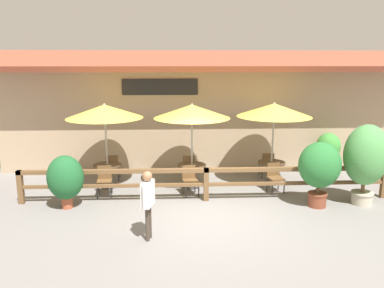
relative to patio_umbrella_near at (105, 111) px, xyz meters
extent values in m
plane|color=slate|center=(2.97, -2.34, -2.39)|extent=(60.00, 60.00, 0.00)
cube|color=tan|center=(2.97, 1.86, -0.59)|extent=(14.00, 0.40, 3.60)
cube|color=brown|center=(2.97, 1.31, 1.48)|extent=(14.28, 1.48, 0.70)
cube|color=black|center=(1.61, 1.63, 0.61)|extent=(2.59, 0.04, 0.54)
cube|color=brown|center=(2.97, -1.29, -1.50)|extent=(10.40, 0.14, 0.11)
cube|color=brown|center=(2.97, -1.29, -1.92)|extent=(10.40, 0.10, 0.09)
cube|color=brown|center=(-2.16, -1.29, -1.92)|extent=(0.14, 0.14, 0.95)
cube|color=brown|center=(2.97, -1.29, -1.92)|extent=(0.14, 0.14, 0.95)
cube|color=brown|center=(8.10, -1.29, -1.92)|extent=(0.14, 0.14, 0.95)
cylinder|color=#B7B2A8|center=(0.00, 0.00, -1.26)|extent=(0.06, 0.06, 2.25)
cone|color=#EAD64C|center=(0.00, 0.00, 0.00)|extent=(2.31, 2.31, 0.40)
sphere|color=#B2ADA3|center=(0.00, 0.00, 0.21)|extent=(0.07, 0.07, 0.07)
cylinder|color=#4C3826|center=(0.00, 0.00, -1.68)|extent=(0.87, 0.87, 0.05)
cylinder|color=#333333|center=(0.00, 0.00, -2.05)|extent=(0.07, 0.07, 0.68)
cylinder|color=#333333|center=(0.00, 0.00, -2.38)|extent=(0.48, 0.48, 0.03)
cube|color=brown|center=(0.04, -0.79, -1.95)|extent=(0.46, 0.46, 0.05)
cube|color=brown|center=(0.02, -0.60, -1.72)|extent=(0.40, 0.07, 0.40)
cylinder|color=#2D2D2D|center=(-0.13, -1.00, -2.18)|extent=(0.04, 0.04, 0.42)
cylinder|color=#2D2D2D|center=(0.24, -0.96, -2.18)|extent=(0.04, 0.04, 0.42)
cylinder|color=#2D2D2D|center=(-0.17, -0.62, -2.18)|extent=(0.04, 0.04, 0.42)
cylinder|color=#2D2D2D|center=(0.21, -0.58, -2.18)|extent=(0.04, 0.04, 0.42)
cube|color=brown|center=(0.04, 0.79, -1.95)|extent=(0.43, 0.43, 0.05)
cube|color=brown|center=(0.04, 0.60, -1.72)|extent=(0.40, 0.05, 0.40)
cylinder|color=#2D2D2D|center=(0.22, 0.98, -2.18)|extent=(0.04, 0.04, 0.42)
cylinder|color=#2D2D2D|center=(-0.16, 0.97, -2.18)|extent=(0.04, 0.04, 0.42)
cylinder|color=#2D2D2D|center=(0.23, 0.60, -2.18)|extent=(0.04, 0.04, 0.42)
cylinder|color=#2D2D2D|center=(-0.15, 0.59, -2.18)|extent=(0.04, 0.04, 0.42)
cylinder|color=#B7B2A8|center=(2.62, -0.13, -1.26)|extent=(0.06, 0.06, 2.25)
cone|color=#EAD64C|center=(2.62, -0.13, 0.00)|extent=(2.31, 2.31, 0.40)
sphere|color=#B2ADA3|center=(2.62, -0.13, 0.21)|extent=(0.07, 0.07, 0.07)
cylinder|color=#4C3826|center=(2.62, -0.13, -1.68)|extent=(0.87, 0.87, 0.05)
cylinder|color=#333333|center=(2.62, -0.13, -2.05)|extent=(0.07, 0.07, 0.68)
cylinder|color=#333333|center=(2.62, -0.13, -2.38)|extent=(0.48, 0.48, 0.03)
cube|color=brown|center=(2.55, -0.86, -1.95)|extent=(0.51, 0.51, 0.05)
cube|color=brown|center=(2.50, -0.68, -1.72)|extent=(0.40, 0.13, 0.40)
cylinder|color=#2D2D2D|center=(2.41, -1.09, -2.18)|extent=(0.04, 0.04, 0.42)
cylinder|color=#2D2D2D|center=(2.78, -1.00, -2.18)|extent=(0.04, 0.04, 0.42)
cylinder|color=#2D2D2D|center=(2.32, -0.72, -2.18)|extent=(0.04, 0.04, 0.42)
cylinder|color=#2D2D2D|center=(2.69, -0.64, -2.18)|extent=(0.04, 0.04, 0.42)
cube|color=brown|center=(2.57, 0.61, -1.95)|extent=(0.46, 0.46, 0.05)
cube|color=brown|center=(2.55, 0.42, -1.72)|extent=(0.40, 0.08, 0.40)
cylinder|color=#2D2D2D|center=(2.78, 0.78, -2.18)|extent=(0.04, 0.04, 0.42)
cylinder|color=#2D2D2D|center=(2.40, 0.82, -2.18)|extent=(0.04, 0.04, 0.42)
cylinder|color=#2D2D2D|center=(2.74, 0.40, -2.18)|extent=(0.04, 0.04, 0.42)
cylinder|color=#2D2D2D|center=(2.36, 0.44, -2.18)|extent=(0.04, 0.04, 0.42)
cylinder|color=#B7B2A8|center=(5.17, 0.07, -1.26)|extent=(0.06, 0.06, 2.25)
cone|color=#EAD64C|center=(5.17, 0.07, 0.00)|extent=(2.31, 2.31, 0.40)
sphere|color=#B2ADA3|center=(5.17, 0.07, 0.21)|extent=(0.07, 0.07, 0.07)
cylinder|color=#4C3826|center=(5.17, 0.07, -1.68)|extent=(0.87, 0.87, 0.05)
cylinder|color=#333333|center=(5.17, 0.07, -2.05)|extent=(0.07, 0.07, 0.68)
cylinder|color=#333333|center=(5.17, 0.07, -2.38)|extent=(0.48, 0.48, 0.03)
cube|color=brown|center=(5.11, -0.71, -1.95)|extent=(0.49, 0.49, 0.05)
cube|color=brown|center=(5.07, -0.53, -1.72)|extent=(0.40, 0.11, 0.40)
cylinder|color=#2D2D2D|center=(4.96, -0.94, -2.18)|extent=(0.04, 0.04, 0.42)
cylinder|color=#2D2D2D|center=(5.33, -0.87, -2.18)|extent=(0.04, 0.04, 0.42)
cylinder|color=#2D2D2D|center=(4.89, -0.56, -2.18)|extent=(0.04, 0.04, 0.42)
cylinder|color=#2D2D2D|center=(5.26, -0.49, -2.18)|extent=(0.04, 0.04, 0.42)
cube|color=brown|center=(5.21, 0.86, -1.95)|extent=(0.42, 0.42, 0.05)
cube|color=brown|center=(5.21, 0.67, -1.72)|extent=(0.40, 0.04, 0.40)
cylinder|color=#2D2D2D|center=(5.40, 1.05, -2.18)|extent=(0.04, 0.04, 0.42)
cylinder|color=#2D2D2D|center=(5.02, 1.05, -2.18)|extent=(0.04, 0.04, 0.42)
cylinder|color=#2D2D2D|center=(5.40, 0.67, -2.18)|extent=(0.04, 0.04, 0.42)
cylinder|color=#2D2D2D|center=(5.02, 0.67, -2.18)|extent=(0.04, 0.04, 0.42)
cylinder|color=#9E4C33|center=(-0.81, -1.67, -2.22)|extent=(0.29, 0.29, 0.35)
cylinder|color=#9E4C33|center=(-0.81, -1.67, -2.06)|extent=(0.31, 0.31, 0.04)
ellipsoid|color=#1E5B2D|center=(-0.81, -1.67, -1.54)|extent=(0.96, 0.86, 1.20)
cylinder|color=brown|center=(5.95, -1.85, -2.20)|extent=(0.48, 0.48, 0.38)
cylinder|color=brown|center=(5.95, -1.85, -2.03)|extent=(0.52, 0.52, 0.04)
cylinder|color=brown|center=(5.95, -1.85, -1.83)|extent=(0.09, 0.09, 0.37)
ellipsoid|color=#287033|center=(5.95, -1.85, -1.22)|extent=(1.12, 1.01, 1.24)
cylinder|color=#B7AD99|center=(7.25, -1.74, -2.22)|extent=(0.55, 0.55, 0.34)
cylinder|color=#B7AD99|center=(7.25, -1.74, -2.07)|extent=(0.60, 0.60, 0.04)
cylinder|color=brown|center=(7.25, -1.74, -1.80)|extent=(0.10, 0.10, 0.50)
ellipsoid|color=#4C934C|center=(7.25, -1.74, -0.99)|extent=(1.19, 1.07, 1.67)
cylinder|color=brown|center=(7.46, 1.21, -2.22)|extent=(0.54, 0.54, 0.35)
cylinder|color=brown|center=(7.46, 1.21, -2.06)|extent=(0.58, 0.58, 0.04)
cylinder|color=brown|center=(7.46, 1.21, -1.90)|extent=(0.10, 0.10, 0.29)
ellipsoid|color=#3D8E38|center=(7.46, 1.21, -1.44)|extent=(0.84, 0.75, 0.96)
cylinder|color=#42382D|center=(1.53, -3.51, -2.00)|extent=(0.09, 0.09, 0.79)
cylinder|color=#42382D|center=(1.49, -3.66, -2.00)|extent=(0.09, 0.09, 0.79)
cube|color=silver|center=(1.51, -3.59, -1.32)|extent=(0.29, 0.46, 0.56)
cylinder|color=silver|center=(1.57, -3.35, -1.32)|extent=(0.07, 0.07, 0.53)
cylinder|color=silver|center=(1.44, -3.82, -1.32)|extent=(0.07, 0.07, 0.53)
sphere|color=#9E704C|center=(1.51, -3.59, -0.93)|extent=(0.21, 0.21, 0.21)
camera|label=1|loc=(2.11, -11.28, 1.48)|focal=35.00mm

